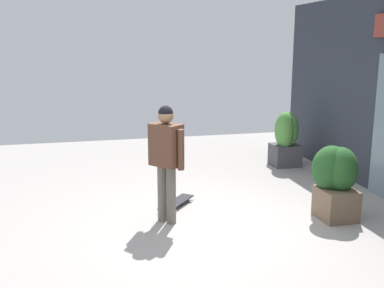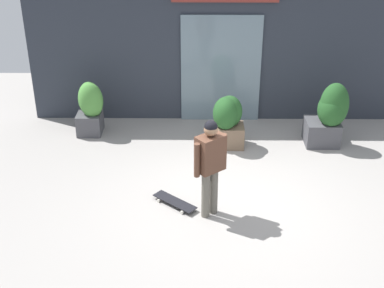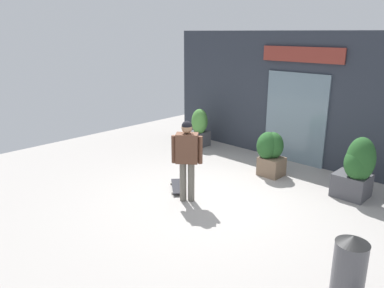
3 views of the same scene
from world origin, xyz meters
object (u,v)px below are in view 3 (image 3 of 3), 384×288
Objects in this scene: skateboarder at (187,153)px; planter_box_right at (270,151)px; skateboard at (177,186)px; planter_box_mid at (357,168)px; trash_bin at (350,265)px; planter_box_left at (199,127)px.

skateboarder reaches higher than planter_box_right.
skateboard is 3.63m from planter_box_mid.
skateboarder is 3.49m from trash_bin.
planter_box_mid is at bearing -83.12° from skateboarder.
trash_bin is at bearing -30.56° from planter_box_left.
planter_box_right is (0.39, 2.32, -0.40)m from skateboarder.
planter_box_left is 1.34× the size of trash_bin.
planter_box_right is at bearing -48.31° from skateboarder.
skateboarder is at bearing -50.63° from planter_box_left.
planter_box_right is at bearing -178.29° from planter_box_mid.
planter_box_right reaches higher than skateboard.
planter_box_left is at bearing 149.44° from trash_bin.
trash_bin is (3.95, -0.78, 0.35)m from skateboard.
planter_box_mid is at bearing 110.07° from trash_bin.
planter_box_mid is (1.94, 0.06, 0.06)m from planter_box_right.
trash_bin reaches higher than skateboard.
skateboarder reaches higher than planter_box_left.
skateboard is 0.72× the size of planter_box_right.
skateboard is at bearing -143.48° from planter_box_mid.
planter_box_mid reaches higher than planter_box_right.
planter_box_left is at bearing 169.10° from planter_box_right.
skateboard is 4.04m from trash_bin.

